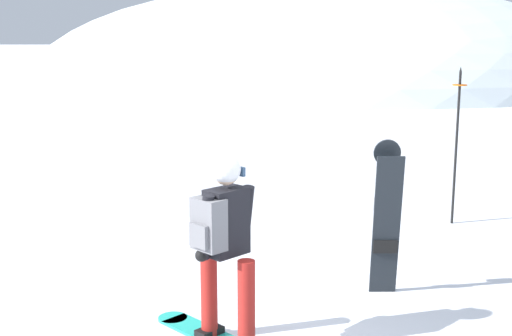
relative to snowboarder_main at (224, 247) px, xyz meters
name	(u,v)px	position (x,y,z in m)	size (l,w,h in m)	color
ridge_peak_main	(322,81)	(4.19, 32.79, -0.92)	(31.83, 28.65, 10.74)	white
snowboarder_main	(224,247)	(0.00, 0.00, 0.00)	(1.38, 1.39, 1.71)	#23B7A3
spare_snowboard	(386,218)	(1.63, 1.20, -0.08)	(0.28, 0.25, 1.65)	black
piste_marker_near	(457,136)	(3.14, 3.92, 0.36)	(0.20, 0.20, 2.26)	black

